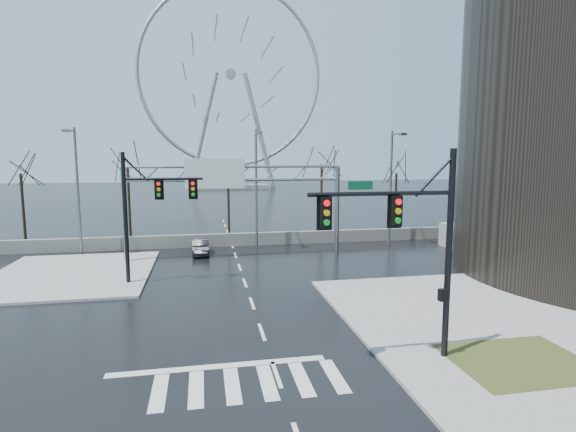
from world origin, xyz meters
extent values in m
plane|color=black|center=(0.00, 0.00, 0.00)|extent=(260.00, 260.00, 0.00)
cube|color=gray|center=(10.00, 2.00, 0.07)|extent=(12.00, 10.00, 0.15)
cube|color=gray|center=(-11.00, 12.00, 0.07)|extent=(10.00, 12.00, 0.15)
cube|color=#303917|center=(9.00, -5.00, 0.15)|extent=(5.00, 4.00, 0.02)
cube|color=slate|center=(0.00, 20.00, 0.55)|extent=(52.00, 0.50, 1.10)
cylinder|color=black|center=(6.50, -4.00, 4.00)|extent=(0.24, 0.24, 8.00)
cylinder|color=black|center=(3.80, -4.00, 6.40)|extent=(5.40, 0.16, 0.16)
cube|color=black|center=(4.30, -4.15, 5.80)|extent=(0.35, 0.28, 1.05)
cube|color=black|center=(1.70, -4.15, 5.80)|extent=(0.35, 0.28, 1.05)
cylinder|color=black|center=(-7.00, 9.00, 4.00)|extent=(0.24, 0.24, 8.00)
cylinder|color=black|center=(-4.70, 9.00, 6.40)|extent=(4.60, 0.16, 0.16)
cube|color=black|center=(-5.00, 8.85, 5.80)|extent=(0.35, 0.28, 1.05)
cube|color=black|center=(-3.00, 8.85, 5.80)|extent=(0.35, 0.28, 1.05)
cylinder|color=slate|center=(-8.00, 15.00, 3.50)|extent=(0.36, 0.36, 7.00)
cylinder|color=slate|center=(8.00, 15.00, 3.50)|extent=(0.36, 0.36, 7.00)
cylinder|color=slate|center=(0.00, 15.00, 7.00)|extent=(16.00, 0.20, 0.20)
cylinder|color=slate|center=(0.00, 15.00, 6.00)|extent=(16.00, 0.20, 0.20)
cube|color=#094A29|center=(-1.50, 14.85, 6.50)|extent=(4.20, 0.10, 2.00)
cube|color=silver|center=(-1.50, 14.79, 6.50)|extent=(4.40, 0.02, 2.20)
cylinder|color=slate|center=(-12.00, 18.50, 5.00)|extent=(0.20, 0.20, 10.00)
cylinder|color=slate|center=(-12.00, 17.40, 9.70)|extent=(0.12, 2.20, 0.12)
cube|color=slate|center=(-12.00, 16.40, 9.60)|extent=(0.50, 0.70, 0.18)
cylinder|color=slate|center=(2.00, 18.50, 5.00)|extent=(0.20, 0.20, 10.00)
cylinder|color=slate|center=(2.00, 17.40, 9.70)|extent=(0.12, 2.20, 0.12)
cube|color=slate|center=(2.00, 16.40, 9.60)|extent=(0.50, 0.70, 0.18)
cylinder|color=slate|center=(14.00, 18.50, 5.00)|extent=(0.20, 0.20, 10.00)
cylinder|color=slate|center=(14.00, 17.40, 9.70)|extent=(0.12, 2.20, 0.12)
cube|color=slate|center=(14.00, 16.40, 9.60)|extent=(0.50, 0.70, 0.18)
cylinder|color=black|center=(-18.00, 24.00, 3.15)|extent=(0.24, 0.24, 6.30)
cylinder|color=black|center=(-9.00, 23.50, 3.38)|extent=(0.24, 0.24, 6.75)
cylinder|color=black|center=(0.00, 24.50, 2.93)|extent=(0.24, 0.24, 5.85)
cylinder|color=black|center=(9.00, 23.50, 3.51)|extent=(0.24, 0.24, 7.02)
cylinder|color=black|center=(17.00, 24.00, 3.06)|extent=(0.24, 0.24, 6.12)
cube|color=gray|center=(5.00, 95.00, 0.50)|extent=(18.00, 6.00, 1.00)
torus|color=#B2B2B7|center=(5.00, 95.00, 28.00)|extent=(45.00, 1.00, 45.00)
cylinder|color=#B2B2B7|center=(5.00, 95.00, 28.00)|extent=(2.40, 1.50, 2.40)
cylinder|color=#B2B2B7|center=(-2.00, 95.00, 14.00)|extent=(8.28, 1.20, 28.82)
cylinder|color=#B2B2B7|center=(12.00, 95.00, 14.00)|extent=(8.28, 1.20, 28.82)
imported|color=black|center=(-2.72, 17.00, 0.61)|extent=(1.43, 3.75, 1.22)
camera|label=1|loc=(-2.43, -18.93, 7.66)|focal=28.00mm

